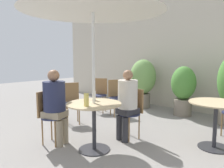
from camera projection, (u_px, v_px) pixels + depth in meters
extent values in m
plane|color=gray|center=(91.00, 157.00, 3.10)|extent=(20.00, 20.00, 0.00)
cube|color=beige|center=(196.00, 53.00, 5.55)|extent=(10.00, 0.06, 3.00)
cylinder|color=#2D2D33|center=(94.00, 149.00, 3.33)|extent=(0.48, 0.48, 0.01)
cylinder|color=#2D2D33|center=(94.00, 127.00, 3.29)|extent=(0.06, 0.06, 0.69)
cylinder|color=#CCB284|center=(94.00, 104.00, 3.25)|extent=(0.82, 0.82, 0.02)
cylinder|color=#2D2D33|center=(214.00, 147.00, 3.40)|extent=(0.48, 0.48, 0.01)
cylinder|color=#2D2D33|center=(215.00, 125.00, 3.36)|extent=(0.06, 0.06, 0.69)
cylinder|color=#CCB284|center=(216.00, 103.00, 3.32)|extent=(0.80, 0.80, 0.02)
cylinder|color=#232847|center=(129.00, 114.00, 3.75)|extent=(0.37, 0.37, 0.02)
cylinder|color=olive|center=(139.00, 127.00, 3.76)|extent=(0.02, 0.02, 0.43)
cylinder|color=olive|center=(129.00, 124.00, 3.94)|extent=(0.02, 0.02, 0.43)
cylinder|color=olive|center=(129.00, 130.00, 3.61)|extent=(0.02, 0.02, 0.43)
cylinder|color=olive|center=(119.00, 126.00, 3.79)|extent=(0.02, 0.02, 0.43)
cube|color=olive|center=(136.00, 100.00, 3.83)|extent=(0.32, 0.07, 0.41)
cylinder|color=#232847|center=(53.00, 117.00, 3.53)|extent=(0.37, 0.37, 0.02)
cylinder|color=olive|center=(52.00, 128.00, 3.72)|extent=(0.02, 0.02, 0.43)
cylinder|color=olive|center=(42.00, 132.00, 3.49)|extent=(0.02, 0.02, 0.43)
cylinder|color=olive|center=(64.00, 129.00, 3.63)|extent=(0.02, 0.02, 0.43)
cylinder|color=olive|center=(55.00, 134.00, 3.41)|extent=(0.02, 0.02, 0.43)
cube|color=olive|center=(44.00, 104.00, 3.57)|extent=(0.15, 0.30, 0.41)
cylinder|color=#232847|center=(117.00, 98.00, 5.23)|extent=(0.37, 0.37, 0.02)
cylinder|color=olive|center=(120.00, 106.00, 5.42)|extent=(0.02, 0.02, 0.43)
cylinder|color=olive|center=(110.00, 106.00, 5.33)|extent=(0.02, 0.02, 0.43)
cylinder|color=olive|center=(124.00, 108.00, 5.19)|extent=(0.02, 0.02, 0.43)
cylinder|color=olive|center=(114.00, 108.00, 5.10)|extent=(0.02, 0.02, 0.43)
cube|color=olive|center=(114.00, 88.00, 5.36)|extent=(0.16, 0.30, 0.41)
cylinder|color=olive|center=(222.00, 124.00, 3.90)|extent=(0.02, 0.02, 0.43)
cylinder|color=#232847|center=(99.00, 95.00, 5.57)|extent=(0.37, 0.37, 0.02)
cylinder|color=olive|center=(105.00, 103.00, 5.69)|extent=(0.02, 0.02, 0.43)
cylinder|color=olive|center=(96.00, 103.00, 5.74)|extent=(0.02, 0.02, 0.43)
cylinder|color=olive|center=(103.00, 105.00, 5.46)|extent=(0.02, 0.02, 0.43)
cylinder|color=olive|center=(94.00, 105.00, 5.51)|extent=(0.02, 0.02, 0.43)
cube|color=olive|center=(101.00, 86.00, 5.71)|extent=(0.29, 0.18, 0.41)
cylinder|color=#232847|center=(73.00, 103.00, 4.61)|extent=(0.37, 0.37, 0.02)
cylinder|color=olive|center=(78.00, 112.00, 4.78)|extent=(0.02, 0.02, 0.43)
cylinder|color=olive|center=(67.00, 113.00, 4.71)|extent=(0.02, 0.02, 0.43)
cylinder|color=olive|center=(79.00, 115.00, 4.55)|extent=(0.02, 0.02, 0.43)
cylinder|color=olive|center=(68.00, 116.00, 4.48)|extent=(0.02, 0.02, 0.43)
cube|color=olive|center=(71.00, 92.00, 4.74)|extent=(0.19, 0.29, 0.41)
cylinder|color=#2D2D33|center=(119.00, 127.00, 3.73)|extent=(0.10, 0.10, 0.42)
cylinder|color=#2D2D33|center=(125.00, 130.00, 3.61)|extent=(0.10, 0.10, 0.42)
cube|color=#2D2D33|center=(128.00, 111.00, 3.72)|extent=(0.32, 0.35, 0.10)
cylinder|color=beige|center=(128.00, 94.00, 3.68)|extent=(0.33, 0.33, 0.48)
sphere|color=#9E7051|center=(128.00, 75.00, 3.64)|extent=(0.17, 0.17, 0.17)
cylinder|color=gray|center=(60.00, 134.00, 3.43)|extent=(0.11, 0.11, 0.42)
cylinder|color=gray|center=(65.00, 130.00, 3.58)|extent=(0.11, 0.11, 0.42)
cube|color=gray|center=(55.00, 114.00, 3.51)|extent=(0.42, 0.40, 0.11)
cylinder|color=#232847|center=(54.00, 96.00, 3.48)|extent=(0.35, 0.35, 0.47)
sphere|color=#9E7051|center=(54.00, 76.00, 3.44)|extent=(0.19, 0.19, 0.19)
cylinder|color=silver|center=(94.00, 96.00, 3.46)|extent=(0.06, 0.06, 0.15)
cylinder|color=#DBC65B|center=(86.00, 100.00, 3.03)|extent=(0.07, 0.07, 0.18)
cylinder|color=slate|center=(143.00, 100.00, 6.13)|extent=(0.41, 0.41, 0.40)
ellipsoid|color=#709E51|center=(143.00, 77.00, 6.05)|extent=(0.71, 0.71, 0.95)
cylinder|color=slate|center=(183.00, 107.00, 5.30)|extent=(0.42, 0.42, 0.40)
ellipsoid|color=#4C8938|center=(184.00, 83.00, 5.22)|extent=(0.58, 0.58, 0.79)
cylinder|color=silver|center=(94.00, 74.00, 3.19)|extent=(0.04, 0.04, 2.32)
cone|color=silver|center=(93.00, 2.00, 3.07)|extent=(2.05, 2.05, 0.28)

